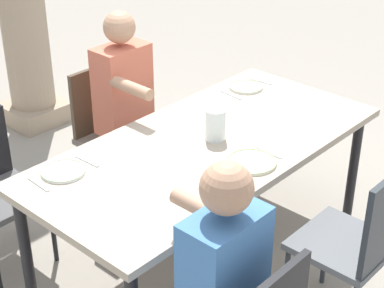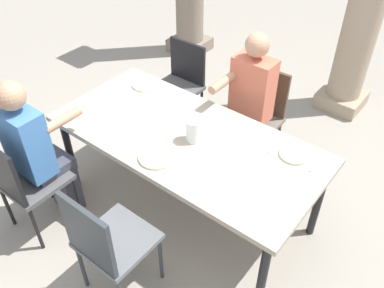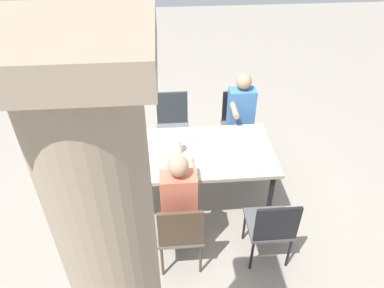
% 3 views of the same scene
% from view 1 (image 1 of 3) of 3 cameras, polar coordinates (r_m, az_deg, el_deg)
% --- Properties ---
extents(ground_plane, '(16.00, 16.00, 0.00)m').
position_cam_1_polar(ground_plane, '(3.88, 1.21, -10.02)').
color(ground_plane, gray).
extents(dining_table, '(2.04, 0.97, 0.77)m').
position_cam_1_polar(dining_table, '(3.48, 1.33, -0.86)').
color(dining_table, tan).
rests_on(dining_table, ground).
extents(chair_mid_north, '(0.44, 0.44, 0.91)m').
position_cam_1_polar(chair_mid_north, '(4.20, -7.24, 1.50)').
color(chair_mid_north, '#6A6158').
rests_on(chair_mid_north, ground).
extents(chair_mid_south, '(0.44, 0.44, 0.97)m').
position_cam_1_polar(chair_mid_south, '(3.21, 14.79, -8.11)').
color(chair_mid_south, '#5B5E61').
rests_on(chair_mid_south, ground).
extents(diner_woman_green, '(0.35, 0.49, 1.33)m').
position_cam_1_polar(diner_woman_green, '(3.98, -5.52, 2.92)').
color(diner_woman_green, '#3F3F4C').
rests_on(diner_woman_green, ground).
extents(plate_0, '(0.22, 0.22, 0.02)m').
position_cam_1_polar(plate_0, '(3.24, -11.41, -2.40)').
color(plate_0, white).
rests_on(plate_0, dining_table).
extents(fork_0, '(0.03, 0.17, 0.01)m').
position_cam_1_polar(fork_0, '(3.17, -13.54, -3.50)').
color(fork_0, silver).
rests_on(fork_0, dining_table).
extents(spoon_0, '(0.02, 0.17, 0.01)m').
position_cam_1_polar(spoon_0, '(3.32, -9.35, -1.51)').
color(spoon_0, silver).
rests_on(spoon_0, dining_table).
extents(plate_1, '(0.26, 0.26, 0.02)m').
position_cam_1_polar(plate_1, '(3.27, 5.33, -1.61)').
color(plate_1, silver).
rests_on(plate_1, dining_table).
extents(fork_1, '(0.02, 0.17, 0.01)m').
position_cam_1_polar(fork_1, '(3.17, 3.67, -2.71)').
color(fork_1, silver).
rests_on(fork_1, dining_table).
extents(spoon_1, '(0.03, 0.17, 0.01)m').
position_cam_1_polar(spoon_1, '(3.38, 6.88, -0.74)').
color(spoon_1, silver).
rests_on(spoon_1, dining_table).
extents(plate_2, '(0.21, 0.21, 0.02)m').
position_cam_1_polar(plate_2, '(4.12, 4.83, 5.09)').
color(plate_2, white).
rests_on(plate_2, dining_table).
extents(fork_2, '(0.03, 0.17, 0.01)m').
position_cam_1_polar(fork_2, '(4.02, 3.50, 4.39)').
color(fork_2, silver).
rests_on(fork_2, dining_table).
extents(spoon_2, '(0.03, 0.17, 0.01)m').
position_cam_1_polar(spoon_2, '(4.23, 6.09, 5.60)').
color(spoon_2, silver).
rests_on(spoon_2, dining_table).
extents(water_pitcher, '(0.11, 0.11, 0.18)m').
position_cam_1_polar(water_pitcher, '(3.46, 2.09, 1.64)').
color(water_pitcher, white).
rests_on(water_pitcher, dining_table).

